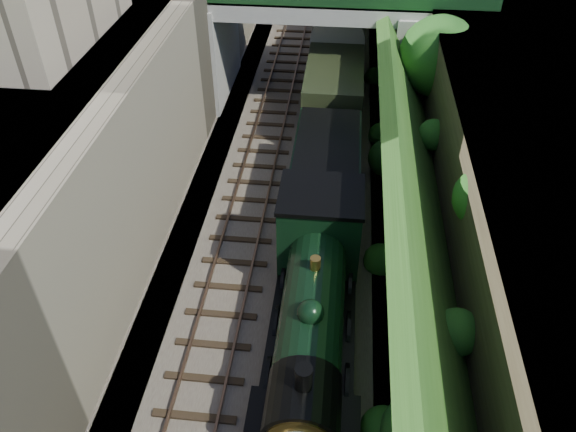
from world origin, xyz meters
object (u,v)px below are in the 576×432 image
object	(u,v)px
locomotive	(313,304)
road_bridge	(334,28)
tree	(440,58)
tender	(326,176)

from	to	relation	value
locomotive	road_bridge	bearing A→B (deg)	90.84
road_bridge	locomotive	world-z (taller)	road_bridge
tree	locomotive	size ratio (longest dim) A/B	0.65
road_bridge	tender	world-z (taller)	road_bridge
tree	road_bridge	bearing A→B (deg)	136.68
tree	tender	distance (m)	7.78
locomotive	tender	world-z (taller)	locomotive
tree	tender	world-z (taller)	tree
road_bridge	locomotive	distance (m)	17.59
tree	locomotive	distance (m)	13.88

